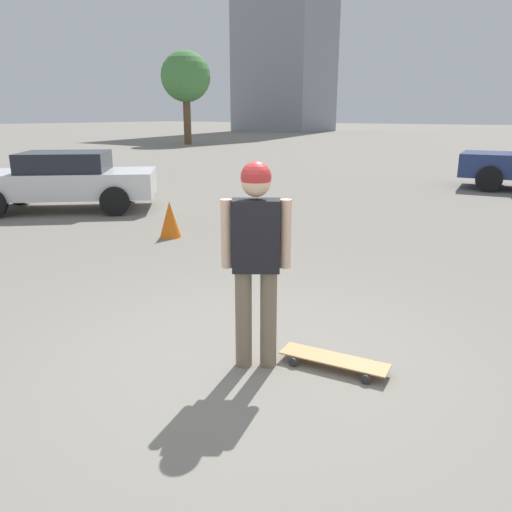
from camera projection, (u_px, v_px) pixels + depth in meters
The scene contains 6 objects.
ground_plane at pixel (256, 365), 4.32m from camera, with size 220.00×220.00×0.00m, color gray.
person at pixel (256, 248), 4.03m from camera, with size 0.38×0.48×1.74m.
skateboard at pixel (334, 360), 4.25m from camera, with size 0.39×0.95×0.09m.
car_parked_near at pixel (63, 180), 11.17m from camera, with size 3.96×4.13×1.29m.
tree_distant at pixel (186, 77), 34.65m from camera, with size 3.44×3.44×6.34m.
traffic_cone at pixel (170, 219), 8.74m from camera, with size 0.38×0.38×0.63m.
Camera 1 is at (3.18, 2.25, 2.09)m, focal length 35.00 mm.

